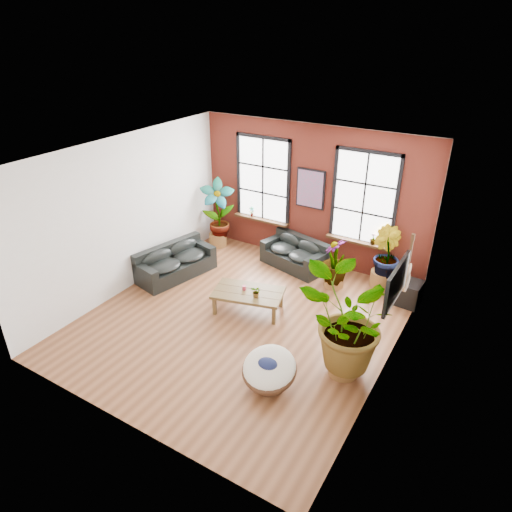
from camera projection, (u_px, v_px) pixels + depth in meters
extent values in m
cube|color=brown|center=(241.00, 320.00, 9.58)|extent=(6.00, 6.50, 0.02)
cube|color=white|center=(238.00, 155.00, 7.96)|extent=(6.00, 6.50, 0.02)
cube|color=#4D1812|center=(311.00, 196.00, 11.26)|extent=(6.00, 0.02, 3.50)
cube|color=silver|center=(112.00, 334.00, 6.29)|extent=(6.00, 0.02, 3.50)
cube|color=silver|center=(126.00, 215.00, 10.15)|extent=(0.02, 6.50, 3.50)
cube|color=silver|center=(396.00, 287.00, 7.40)|extent=(0.02, 6.50, 3.50)
cube|color=white|center=(263.00, 180.00, 11.73)|extent=(1.40, 0.02, 2.10)
cube|color=black|center=(261.00, 219.00, 12.18)|extent=(1.60, 0.22, 0.06)
cube|color=white|center=(364.00, 198.00, 10.50)|extent=(1.40, 0.02, 2.10)
cube|color=black|center=(358.00, 242.00, 10.95)|extent=(1.60, 0.22, 0.06)
cube|color=black|center=(294.00, 260.00, 11.58)|extent=(1.80, 1.19, 0.37)
cube|color=black|center=(302.00, 243.00, 11.60)|extent=(1.65, 0.60, 0.38)
cube|color=black|center=(273.00, 241.00, 11.91)|extent=(0.39, 0.83, 0.20)
cube|color=black|center=(317.00, 259.00, 10.99)|extent=(0.39, 0.83, 0.20)
ellipsoid|color=black|center=(284.00, 248.00, 11.64)|extent=(0.84, 0.83, 0.21)
ellipsoid|color=black|center=(290.00, 240.00, 11.72)|extent=(0.72, 0.38, 0.37)
ellipsoid|color=black|center=(303.00, 256.00, 11.24)|extent=(0.84, 0.83, 0.21)
ellipsoid|color=black|center=(309.00, 248.00, 11.32)|extent=(0.72, 0.38, 0.37)
cube|color=black|center=(177.00, 269.00, 11.17)|extent=(1.22, 2.07, 0.38)
cube|color=black|center=(168.00, 251.00, 11.18)|extent=(0.63, 1.93, 0.39)
cube|color=black|center=(145.00, 271.00, 10.48)|extent=(0.83, 0.37, 0.20)
cube|color=black|center=(203.00, 247.00, 11.60)|extent=(0.83, 0.37, 0.20)
ellipsoid|color=black|center=(164.00, 266.00, 10.79)|extent=(0.85, 0.98, 0.22)
ellipsoid|color=black|center=(157.00, 257.00, 10.87)|extent=(0.40, 0.87, 0.37)
ellipsoid|color=black|center=(189.00, 255.00, 11.28)|extent=(0.85, 0.98, 0.22)
ellipsoid|color=black|center=(183.00, 247.00, 11.36)|extent=(0.40, 0.87, 0.37)
cube|color=#4F3B1C|center=(248.00, 293.00, 9.70)|extent=(1.63, 1.19, 0.06)
cube|color=black|center=(246.00, 295.00, 9.57)|extent=(1.42, 0.39, 0.00)
cube|color=black|center=(250.00, 288.00, 9.81)|extent=(1.42, 0.39, 0.00)
cube|color=#4F3B1C|center=(215.00, 306.00, 9.68)|extent=(0.09, 0.09, 0.41)
cube|color=#4F3B1C|center=(274.00, 316.00, 9.37)|extent=(0.09, 0.09, 0.41)
cube|color=#4F3B1C|center=(225.00, 290.00, 10.26)|extent=(0.09, 0.09, 0.41)
cube|color=#4F3B1C|center=(281.00, 299.00, 9.94)|extent=(0.09, 0.09, 0.41)
cylinder|color=#B92E42|center=(244.00, 288.00, 9.74)|extent=(0.10, 0.10, 0.09)
cylinder|color=#4C2D1B|center=(269.00, 381.00, 7.80)|extent=(0.59, 0.59, 0.22)
torus|color=#4C2D1B|center=(269.00, 370.00, 7.69)|extent=(1.02, 1.02, 0.43)
ellipsoid|color=silver|center=(269.00, 367.00, 7.66)|extent=(0.99, 1.04, 0.58)
ellipsoid|color=#151B41|center=(268.00, 364.00, 7.58)|extent=(0.39, 0.32, 0.16)
cube|color=black|center=(311.00, 189.00, 11.11)|extent=(0.74, 0.04, 0.98)
cube|color=#0C7F8C|center=(310.00, 189.00, 11.09)|extent=(0.66, 0.02, 0.90)
cube|color=black|center=(396.00, 283.00, 7.70)|extent=(0.06, 1.25, 0.72)
cube|color=black|center=(394.00, 283.00, 7.72)|extent=(0.01, 1.15, 0.62)
cylinder|color=#B27F4C|center=(405.00, 282.00, 8.76)|extent=(0.09, 0.38, 0.38)
cylinder|color=#B27F4C|center=(407.00, 270.00, 8.65)|extent=(0.09, 0.30, 0.30)
cylinder|color=black|center=(405.00, 282.00, 8.76)|extent=(0.09, 0.11, 0.11)
cube|color=black|center=(410.00, 253.00, 8.48)|extent=(0.04, 0.05, 0.55)
cube|color=black|center=(413.00, 238.00, 8.33)|extent=(0.06, 0.06, 0.14)
cube|color=black|center=(405.00, 292.00, 10.06)|extent=(0.68, 0.58, 0.54)
cylinder|color=brown|center=(218.00, 239.00, 12.69)|extent=(0.58, 0.58, 0.36)
cylinder|color=brown|center=(381.00, 279.00, 10.73)|extent=(0.67, 0.67, 0.38)
cylinder|color=brown|center=(343.00, 364.00, 8.05)|extent=(0.68, 0.68, 0.39)
cylinder|color=brown|center=(334.00, 279.00, 10.74)|extent=(0.57, 0.57, 0.34)
imported|color=#154E26|center=(218.00, 211.00, 12.28)|extent=(1.11, 1.04, 1.75)
imported|color=#154E26|center=(385.00, 255.00, 10.47)|extent=(0.93, 0.92, 1.32)
imported|color=#154E26|center=(346.00, 324.00, 7.65)|extent=(2.08, 1.99, 1.80)
imported|color=#154E26|center=(335.00, 260.00, 10.48)|extent=(0.68, 0.68, 1.11)
imported|color=#154E26|center=(256.00, 292.00, 9.45)|extent=(0.27, 0.24, 0.25)
imported|color=#154E26|center=(252.00, 212.00, 12.24)|extent=(0.17, 0.17, 0.27)
imported|color=#154E26|center=(373.00, 239.00, 10.71)|extent=(0.19, 0.19, 0.27)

